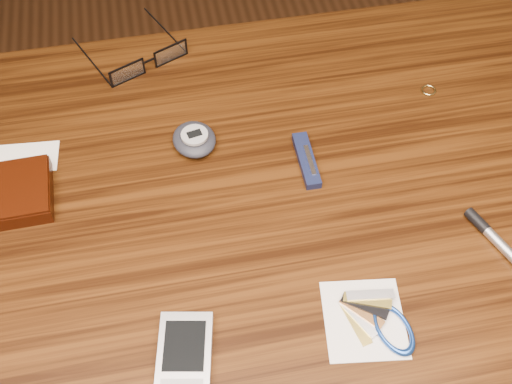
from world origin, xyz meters
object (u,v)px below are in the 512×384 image
(desk, at_px, (242,254))
(pda_phone, at_px, (184,360))
(eyeglasses, at_px, (147,61))
(pedometer, at_px, (194,139))
(silver_pen, at_px, (506,250))
(notepad_keys, at_px, (378,322))
(pocket_knife, at_px, (307,160))
(wallet_and_card, at_px, (5,194))

(desk, height_order, pda_phone, pda_phone)
(desk, xyz_separation_m, eyeglasses, (-0.09, 0.28, 0.11))
(eyeglasses, bearing_deg, pedometer, -73.81)
(silver_pen, bearing_deg, notepad_keys, -161.50)
(pedometer, xyz_separation_m, silver_pen, (0.33, -0.23, -0.01))
(desk, distance_m, notepad_keys, 0.24)
(pedometer, bearing_deg, silver_pen, -35.17)
(desk, xyz_separation_m, pedometer, (-0.04, 0.12, 0.11))
(eyeglasses, height_order, pocket_knife, eyeglasses)
(wallet_and_card, xyz_separation_m, eyeglasses, (0.19, 0.21, 0.00))
(desk, distance_m, pocket_knife, 0.16)
(desk, distance_m, wallet_and_card, 0.31)
(desk, relative_size, eyeglasses, 5.88)
(pda_phone, distance_m, silver_pen, 0.39)
(eyeglasses, relative_size, silver_pen, 1.16)
(pocket_knife, relative_size, silver_pen, 0.60)
(eyeglasses, height_order, pedometer, eyeglasses)
(eyeglasses, xyz_separation_m, notepad_keys, (0.21, -0.45, -0.01))
(wallet_and_card, bearing_deg, notepad_keys, -31.73)
(pda_phone, bearing_deg, pocket_knife, 51.74)
(desk, bearing_deg, wallet_and_card, 165.77)
(wallet_and_card, relative_size, notepad_keys, 1.32)
(notepad_keys, xyz_separation_m, silver_pen, (0.17, 0.06, 0.00))
(pocket_knife, bearing_deg, pda_phone, -128.26)
(eyeglasses, bearing_deg, notepad_keys, -65.50)
(eyeglasses, xyz_separation_m, silver_pen, (0.38, -0.39, -0.01))
(pda_phone, bearing_deg, eyeglasses, 89.57)
(pda_phone, bearing_deg, notepad_keys, 1.29)
(silver_pen, bearing_deg, wallet_and_card, 161.70)
(wallet_and_card, relative_size, silver_pen, 0.96)
(wallet_and_card, height_order, notepad_keys, wallet_and_card)
(wallet_and_card, relative_size, pedometer, 1.91)
(pda_phone, xyz_separation_m, silver_pen, (0.38, 0.06, -0.00))
(pocket_knife, bearing_deg, eyeglasses, 129.90)
(eyeglasses, bearing_deg, silver_pen, -46.28)
(pedometer, bearing_deg, desk, -70.87)
(wallet_and_card, bearing_deg, desk, -14.23)
(notepad_keys, bearing_deg, eyeglasses, 114.50)
(eyeglasses, relative_size, pda_phone, 1.52)
(pedometer, height_order, notepad_keys, pedometer)
(desk, relative_size, pocket_knife, 11.43)
(pda_phone, distance_m, pocket_knife, 0.30)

